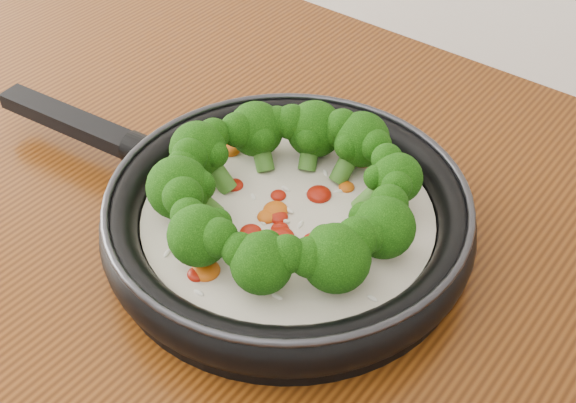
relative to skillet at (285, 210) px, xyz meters
The scene contains 1 object.
skillet is the anchor object (origin of this frame).
Camera 1 is at (0.37, 0.69, 1.40)m, focal length 47.26 mm.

